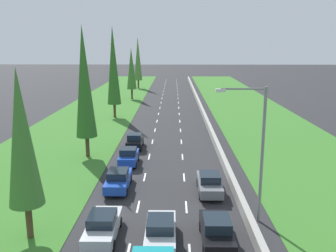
{
  "coord_description": "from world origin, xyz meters",
  "views": [
    {
      "loc": [
        0.81,
        -3.37,
        11.53
      ],
      "look_at": [
        0.02,
        46.1,
        0.36
      ],
      "focal_mm": 38.79,
      "sensor_mm": 36.0,
      "label": 1
    }
  ],
  "objects": [
    {
      "name": "silver_sedan_centre_lane",
      "position": [
        0.07,
        16.02,
        0.81
      ],
      "size": [
        1.82,
        4.5,
        1.64
      ],
      "color": "silver",
      "rests_on": "ground"
    },
    {
      "name": "poplar_tree_second",
      "position": [
        -8.19,
        32.95,
        7.8
      ],
      "size": [
        2.14,
        2.14,
        13.49
      ],
      "color": "#4C3823",
      "rests_on": "ground"
    },
    {
      "name": "ground_plane",
      "position": [
        0.0,
        60.0,
        0.0
      ],
      "size": [
        300.0,
        300.0,
        0.0
      ],
      "primitive_type": "plane",
      "color": "#28282B",
      "rests_on": "ground"
    },
    {
      "name": "poplar_tree_third",
      "position": [
        -8.68,
        53.88,
        8.23
      ],
      "size": [
        2.16,
        2.16,
        14.36
      ],
      "color": "#4C3823",
      "rests_on": "ground"
    },
    {
      "name": "blue_sedan_left_lane",
      "position": [
        -3.67,
        24.3,
        0.81
      ],
      "size": [
        1.82,
        4.5,
        1.64
      ],
      "color": "#1E47B7",
      "rests_on": "ground"
    },
    {
      "name": "silver_sedan_left_lane",
      "position": [
        -3.45,
        16.63,
        0.81
      ],
      "size": [
        1.82,
        4.5,
        1.64
      ],
      "color": "silver",
      "rests_on": "ground"
    },
    {
      "name": "poplar_tree_fourth",
      "position": [
        -8.15,
        73.82,
        6.47
      ],
      "size": [
        2.07,
        2.07,
        10.84
      ],
      "color": "#4C3823",
      "rests_on": "ground"
    },
    {
      "name": "black_sedan_right_lane",
      "position": [
        3.36,
        16.18,
        0.81
      ],
      "size": [
        1.82,
        4.5,
        1.64
      ],
      "color": "black",
      "rests_on": "ground"
    },
    {
      "name": "poplar_tree_nearest",
      "position": [
        -7.91,
        16.61,
        6.22
      ],
      "size": [
        2.06,
        2.06,
        10.35
      ],
      "color": "#4C3823",
      "rests_on": "ground"
    },
    {
      "name": "poplar_tree_fifth",
      "position": [
        -8.63,
        93.32,
        7.73
      ],
      "size": [
        2.13,
        2.13,
        13.36
      ],
      "color": "#4C3823",
      "rests_on": "ground"
    },
    {
      "name": "grass_verge_left",
      "position": [
        -12.65,
        60.0,
        0.02
      ],
      "size": [
        14.0,
        140.0,
        0.04
      ],
      "primitive_type": "cube",
      "color": "#387528",
      "rests_on": "ground"
    },
    {
      "name": "blue_hatchback_left_lane",
      "position": [
        -3.58,
        30.48,
        0.84
      ],
      "size": [
        1.74,
        3.9,
        1.72
      ],
      "color": "#1E47B7",
      "rests_on": "ground"
    },
    {
      "name": "street_light_mast",
      "position": [
        6.15,
        18.97,
        5.23
      ],
      "size": [
        3.2,
        0.28,
        9.0
      ],
      "color": "gray",
      "rests_on": "ground"
    },
    {
      "name": "lane_markings",
      "position": [
        0.0,
        60.0,
        0.01
      ],
      "size": [
        3.64,
        116.0,
        0.01
      ],
      "color": "white",
      "rests_on": "ground"
    },
    {
      "name": "black_hatchback_left_lane",
      "position": [
        -3.58,
        36.21,
        0.84
      ],
      "size": [
        1.74,
        3.9,
        1.72
      ],
      "color": "black",
      "rests_on": "ground"
    },
    {
      "name": "grey_sedan_right_lane",
      "position": [
        3.66,
        23.66,
        0.81
      ],
      "size": [
        1.82,
        4.5,
        1.64
      ],
      "color": "slate",
      "rests_on": "ground"
    },
    {
      "name": "median_barrier",
      "position": [
        5.7,
        60.0,
        0.42
      ],
      "size": [
        0.44,
        120.0,
        0.85
      ],
      "primitive_type": "cube",
      "color": "#9E9B93",
      "rests_on": "ground"
    },
    {
      "name": "grass_verge_right",
      "position": [
        14.35,
        60.0,
        0.02
      ],
      "size": [
        14.0,
        140.0,
        0.04
      ],
      "primitive_type": "cube",
      "color": "#387528",
      "rests_on": "ground"
    }
  ]
}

